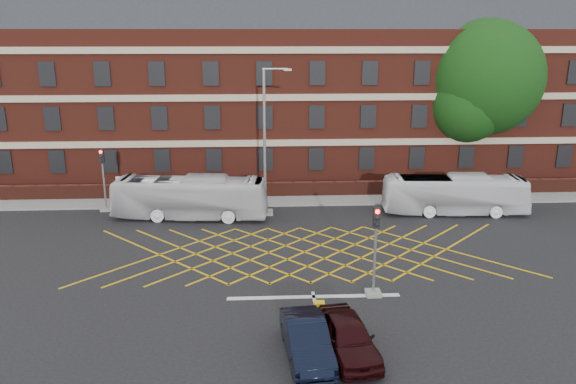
{
  "coord_description": "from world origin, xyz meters",
  "views": [
    {
      "loc": [
        -2.37,
        -26.98,
        11.77
      ],
      "look_at": [
        -0.94,
        1.5,
        3.63
      ],
      "focal_mm": 35.0,
      "sensor_mm": 36.0,
      "label": 1
    }
  ],
  "objects_px": {
    "car_navy": "(307,340)",
    "traffic_light_far": "(104,186)",
    "street_lamp": "(266,165)",
    "traffic_light_near": "(375,260)",
    "bus_left": "(190,197)",
    "utility_cabinet": "(319,312)",
    "bus_right": "(455,194)",
    "deciduous_tree": "(483,86)",
    "car_maroon": "(348,336)",
    "direction_signs": "(124,187)"
  },
  "relations": [
    {
      "from": "car_navy",
      "to": "traffic_light_near",
      "type": "distance_m",
      "value": 6.18
    },
    {
      "from": "deciduous_tree",
      "to": "bus_left",
      "type": "bearing_deg",
      "value": -158.23
    },
    {
      "from": "bus_left",
      "to": "street_lamp",
      "type": "relative_size",
      "value": 1.04
    },
    {
      "from": "car_maroon",
      "to": "traffic_light_near",
      "type": "height_order",
      "value": "traffic_light_near"
    },
    {
      "from": "bus_left",
      "to": "utility_cabinet",
      "type": "height_order",
      "value": "bus_left"
    },
    {
      "from": "bus_left",
      "to": "bus_right",
      "type": "bearing_deg",
      "value": -83.79
    },
    {
      "from": "street_lamp",
      "to": "traffic_light_near",
      "type": "bearing_deg",
      "value": -68.82
    },
    {
      "from": "car_navy",
      "to": "traffic_light_far",
      "type": "relative_size",
      "value": 1.01
    },
    {
      "from": "traffic_light_near",
      "to": "bus_left",
      "type": "bearing_deg",
      "value": 129.58
    },
    {
      "from": "bus_left",
      "to": "car_navy",
      "type": "distance_m",
      "value": 17.94
    },
    {
      "from": "traffic_light_near",
      "to": "utility_cabinet",
      "type": "xyz_separation_m",
      "value": [
        -2.76,
        -2.32,
        -1.32
      ]
    },
    {
      "from": "bus_left",
      "to": "bus_right",
      "type": "relative_size",
      "value": 1.05
    },
    {
      "from": "car_maroon",
      "to": "street_lamp",
      "type": "distance_m",
      "value": 17.67
    },
    {
      "from": "bus_left",
      "to": "deciduous_tree",
      "type": "distance_m",
      "value": 24.91
    },
    {
      "from": "traffic_light_near",
      "to": "street_lamp",
      "type": "bearing_deg",
      "value": 111.18
    },
    {
      "from": "car_navy",
      "to": "deciduous_tree",
      "type": "height_order",
      "value": "deciduous_tree"
    },
    {
      "from": "traffic_light_far",
      "to": "street_lamp",
      "type": "xyz_separation_m",
      "value": [
        10.95,
        -1.27,
        1.6
      ]
    },
    {
      "from": "car_navy",
      "to": "traffic_light_near",
      "type": "relative_size",
      "value": 1.01
    },
    {
      "from": "traffic_light_near",
      "to": "traffic_light_far",
      "type": "bearing_deg",
      "value": 139.04
    },
    {
      "from": "deciduous_tree",
      "to": "traffic_light_far",
      "type": "xyz_separation_m",
      "value": [
        -28.36,
        -7.09,
        -5.91
      ]
    },
    {
      "from": "direction_signs",
      "to": "traffic_light_far",
      "type": "bearing_deg",
      "value": -135.15
    },
    {
      "from": "car_navy",
      "to": "direction_signs",
      "type": "height_order",
      "value": "direction_signs"
    },
    {
      "from": "bus_right",
      "to": "street_lamp",
      "type": "distance_m",
      "value": 12.79
    },
    {
      "from": "car_navy",
      "to": "traffic_light_far",
      "type": "xyz_separation_m",
      "value": [
        -12.23,
        18.64,
        1.05
      ]
    },
    {
      "from": "deciduous_tree",
      "to": "traffic_light_far",
      "type": "relative_size",
      "value": 3.01
    },
    {
      "from": "car_navy",
      "to": "utility_cabinet",
      "type": "height_order",
      "value": "car_navy"
    },
    {
      "from": "car_navy",
      "to": "traffic_light_far",
      "type": "height_order",
      "value": "traffic_light_far"
    },
    {
      "from": "car_navy",
      "to": "street_lamp",
      "type": "height_order",
      "value": "street_lamp"
    },
    {
      "from": "direction_signs",
      "to": "traffic_light_near",
      "type": "bearing_deg",
      "value": -45.13
    },
    {
      "from": "bus_left",
      "to": "direction_signs",
      "type": "bearing_deg",
      "value": 65.22
    },
    {
      "from": "car_maroon",
      "to": "direction_signs",
      "type": "height_order",
      "value": "direction_signs"
    },
    {
      "from": "car_navy",
      "to": "bus_right",
      "type": "bearing_deg",
      "value": 50.63
    },
    {
      "from": "traffic_light_near",
      "to": "utility_cabinet",
      "type": "height_order",
      "value": "traffic_light_near"
    },
    {
      "from": "deciduous_tree",
      "to": "direction_signs",
      "type": "relative_size",
      "value": 5.85
    },
    {
      "from": "bus_right",
      "to": "deciduous_tree",
      "type": "distance_m",
      "value": 11.92
    },
    {
      "from": "car_navy",
      "to": "street_lamp",
      "type": "relative_size",
      "value": 0.45
    },
    {
      "from": "traffic_light_near",
      "to": "direction_signs",
      "type": "bearing_deg",
      "value": 134.87
    },
    {
      "from": "traffic_light_near",
      "to": "traffic_light_far",
      "type": "relative_size",
      "value": 1.0
    },
    {
      "from": "traffic_light_far",
      "to": "bus_right",
      "type": "bearing_deg",
      "value": -4.32
    },
    {
      "from": "bus_right",
      "to": "traffic_light_far",
      "type": "xyz_separation_m",
      "value": [
        -23.56,
        1.78,
        0.44
      ]
    },
    {
      "from": "direction_signs",
      "to": "deciduous_tree",
      "type": "bearing_deg",
      "value": 12.45
    },
    {
      "from": "traffic_light_far",
      "to": "direction_signs",
      "type": "height_order",
      "value": "traffic_light_far"
    },
    {
      "from": "direction_signs",
      "to": "street_lamp",
      "type": "bearing_deg",
      "value": -13.35
    },
    {
      "from": "bus_right",
      "to": "utility_cabinet",
      "type": "xyz_separation_m",
      "value": [
        -10.57,
        -14.22,
        -0.88
      ]
    },
    {
      "from": "bus_right",
      "to": "traffic_light_far",
      "type": "relative_size",
      "value": 2.23
    },
    {
      "from": "car_maroon",
      "to": "traffic_light_far",
      "type": "height_order",
      "value": "traffic_light_far"
    },
    {
      "from": "traffic_light_near",
      "to": "bus_right",
      "type": "bearing_deg",
      "value": 56.7
    },
    {
      "from": "street_lamp",
      "to": "utility_cabinet",
      "type": "bearing_deg",
      "value": -82.11
    },
    {
      "from": "deciduous_tree",
      "to": "car_navy",
      "type": "bearing_deg",
      "value": -122.08
    },
    {
      "from": "bus_right",
      "to": "traffic_light_near",
      "type": "xyz_separation_m",
      "value": [
        -7.81,
        -11.89,
        0.44
      ]
    }
  ]
}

